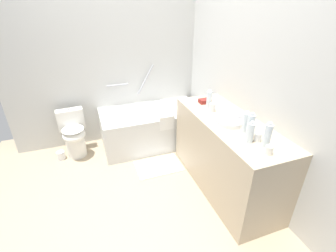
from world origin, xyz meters
TOP-DOWN VIEW (x-y plane):
  - ground_plane at (0.00, 0.00)m, footprint 3.69×3.69m
  - wall_back_tiled at (0.00, 1.39)m, footprint 3.02×0.10m
  - wall_right_mirror at (1.36, 0.00)m, footprint 0.10×3.09m
  - bathtub at (0.47, 0.96)m, footprint 1.51×0.77m
  - toilet at (-0.67, 1.03)m, footprint 0.37×0.47m
  - vanity_counter at (1.01, -0.28)m, footprint 0.60×1.59m
  - sink_basin at (0.97, -0.33)m, footprint 0.29×0.29m
  - sink_faucet at (1.14, -0.33)m, footprint 0.13×0.15m
  - water_bottle_0 at (0.96, 0.11)m, footprint 0.06×0.06m
  - water_bottle_1 at (0.93, -0.71)m, footprint 0.06×0.06m
  - water_bottle_2 at (0.98, -0.65)m, footprint 0.07×0.07m
  - water_bottle_3 at (1.02, -0.83)m, footprint 0.06×0.06m
  - water_bottle_4 at (1.00, -0.55)m, footprint 0.06×0.06m
  - drinking_glass_0 at (1.01, -0.73)m, footprint 0.06×0.06m
  - drinking_glass_1 at (0.95, 0.01)m, footprint 0.07×0.07m
  - drinking_glass_2 at (0.97, -0.93)m, footprint 0.06×0.06m
  - amenity_basket at (0.99, 0.26)m, footprint 0.14×0.10m
  - soap_dish at (1.02, -0.11)m, footprint 0.09×0.06m
  - bath_mat at (0.38, 0.33)m, footprint 0.61×0.41m
  - toilet_paper_roll at (-0.89, 0.98)m, footprint 0.11×0.11m

SIDE VIEW (x-z plane):
  - ground_plane at x=0.00m, z-range 0.00..0.00m
  - bath_mat at x=0.38m, z-range 0.00..0.01m
  - toilet_paper_roll at x=-0.89m, z-range 0.00..0.12m
  - bathtub at x=0.47m, z-range -0.28..0.89m
  - toilet at x=-0.67m, z-range -0.01..0.67m
  - vanity_counter at x=1.01m, z-range 0.00..0.89m
  - soap_dish at x=1.02m, z-range 0.89..0.91m
  - sink_basin at x=0.97m, z-range 0.89..0.94m
  - amenity_basket at x=0.99m, z-range 0.89..0.94m
  - sink_faucet at x=1.14m, z-range 0.89..0.95m
  - drinking_glass_2 at x=0.97m, z-range 0.89..0.97m
  - drinking_glass_0 at x=1.01m, z-range 0.89..0.97m
  - drinking_glass_1 at x=0.95m, z-range 0.89..0.99m
  - water_bottle_1 at x=0.93m, z-range 0.88..1.09m
  - water_bottle_4 at x=1.00m, z-range 0.88..1.11m
  - water_bottle_0 at x=0.96m, z-range 0.88..1.11m
  - water_bottle_3 at x=1.02m, z-range 0.88..1.12m
  - water_bottle_2 at x=0.98m, z-range 0.88..1.14m
  - wall_back_tiled at x=0.00m, z-range 0.00..2.40m
  - wall_right_mirror at x=1.36m, z-range 0.00..2.40m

